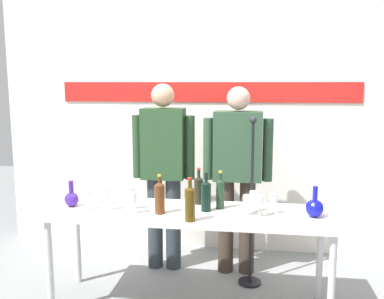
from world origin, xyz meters
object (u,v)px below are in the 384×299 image
(decanter_blue_right, at_px, (314,207))
(wine_bottle_4, at_px, (206,195))
(wine_glass_left_0, at_px, (99,190))
(wine_glass_right_2, at_px, (273,200))
(wine_glass_right_1, at_px, (248,201))
(wine_glass_left_2, at_px, (133,198))
(presenter_right, at_px, (237,168))
(wine_glass_left_3, at_px, (106,195))
(wine_glass_left_1, at_px, (131,194))
(wine_glass_right_0, at_px, (253,197))
(display_table, at_px, (189,219))
(decanter_blue_left, at_px, (72,198))
(presenter_left, at_px, (164,166))
(wine_bottle_1, at_px, (220,192))
(wine_bottle_0, at_px, (160,197))
(microphone_stand, at_px, (251,230))
(wine_glass_left_4, at_px, (86,197))
(wine_bottle_2, at_px, (199,189))
(wine_glass_right_3, at_px, (259,201))
(wine_bottle_3, at_px, (190,202))

(decanter_blue_right, height_order, wine_bottle_4, wine_bottle_4)
(wine_glass_left_0, relative_size, wine_glass_right_2, 0.97)
(wine_glass_right_1, bearing_deg, wine_glass_left_2, -174.93)
(presenter_right, relative_size, wine_glass_left_3, 10.64)
(wine_glass_left_1, xyz_separation_m, wine_glass_right_0, (0.93, 0.06, -0.00))
(display_table, bearing_deg, decanter_blue_left, -179.08)
(presenter_right, height_order, wine_bottle_4, presenter_right)
(presenter_left, xyz_separation_m, wine_glass_left_2, (-0.07, -0.78, -0.10))
(decanter_blue_left, xyz_separation_m, wine_glass_right_2, (1.56, 0.04, 0.04))
(wine_bottle_1, height_order, wine_bottle_4, wine_bottle_4)
(wine_bottle_0, xyz_separation_m, wine_glass_left_2, (-0.20, -0.03, -0.01))
(presenter_left, relative_size, wine_glass_left_1, 10.68)
(wine_glass_left_1, relative_size, microphone_stand, 0.11)
(wine_glass_left_4, bearing_deg, presenter_left, 58.46)
(wine_bottle_2, bearing_deg, wine_bottle_1, -29.25)
(wine_glass_right_1, xyz_separation_m, wine_glass_right_3, (0.08, -0.02, 0.01))
(presenter_right, height_order, wine_glass_left_4, presenter_right)
(wine_bottle_0, bearing_deg, microphone_stand, 38.26)
(presenter_left, xyz_separation_m, wine_glass_left_1, (-0.11, -0.68, -0.09))
(wine_bottle_0, relative_size, wine_bottle_2, 1.01)
(wine_glass_left_1, height_order, wine_glass_right_2, wine_glass_left_1)
(wine_bottle_1, height_order, wine_glass_left_3, wine_bottle_1)
(microphone_stand, bearing_deg, wine_bottle_3, -122.31)
(decanter_blue_right, distance_m, wine_glass_right_3, 0.40)
(display_table, bearing_deg, wine_glass_right_3, -6.96)
(decanter_blue_left, relative_size, wine_bottle_4, 0.69)
(wine_glass_left_0, bearing_deg, wine_glass_right_1, -7.95)
(wine_glass_left_3, relative_size, wine_glass_right_3, 1.00)
(wine_glass_right_2, bearing_deg, wine_glass_left_3, -175.68)
(wine_glass_left_0, bearing_deg, wine_glass_left_2, -34.50)
(wine_bottle_0, bearing_deg, decanter_blue_right, 4.09)
(wine_glass_left_1, height_order, wine_glass_left_4, wine_glass_left_1)
(presenter_right, bearing_deg, wine_glass_left_2, -133.48)
(wine_glass_left_3, bearing_deg, wine_glass_right_3, 0.39)
(wine_glass_right_3, bearing_deg, decanter_blue_right, 7.05)
(decanter_blue_left, distance_m, wine_glass_right_3, 1.46)
(wine_bottle_0, height_order, wine_glass_left_1, wine_bottle_0)
(wine_glass_right_0, bearing_deg, wine_glass_left_0, 176.61)
(wine_glass_right_2, bearing_deg, presenter_right, 114.39)
(wine_bottle_0, height_order, wine_glass_right_0, wine_bottle_0)
(wine_glass_right_0, bearing_deg, wine_glass_left_3, -173.85)
(decanter_blue_right, distance_m, wine_glass_left_3, 1.55)
(wine_bottle_2, distance_m, wine_glass_left_0, 0.81)
(display_table, height_order, presenter_left, presenter_left)
(wine_bottle_3, xyz_separation_m, wine_bottle_4, (0.09, 0.25, -0.01))
(display_table, distance_m, wine_glass_left_1, 0.49)
(wine_glass_left_4, xyz_separation_m, wine_glass_right_1, (1.22, 0.03, 0.01))
(decanter_blue_right, height_order, wine_glass_left_1, decanter_blue_right)
(display_table, bearing_deg, decanter_blue_right, -0.94)
(decanter_blue_left, bearing_deg, wine_glass_left_0, 37.70)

